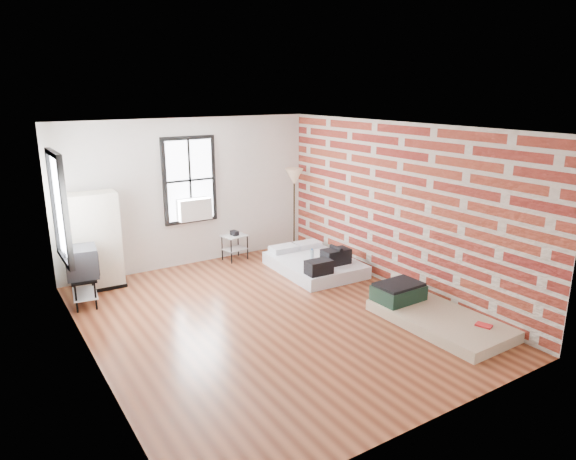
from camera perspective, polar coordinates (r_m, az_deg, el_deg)
ground at (r=7.79m, az=-1.94°, el=-9.74°), size 6.00×6.00×0.00m
room_shell at (r=7.64m, az=-1.95°, el=3.53°), size 5.02×6.02×2.80m
mattress_main at (r=9.63m, az=3.02°, el=-3.71°), size 1.36×1.81×0.57m
mattress_bare at (r=7.92m, az=15.45°, el=-8.86°), size 1.09×2.02×0.43m
wardrobe at (r=9.23m, az=-20.65°, el=-1.20°), size 0.85×0.51×1.66m
side_table at (r=10.24m, az=-5.95°, el=-1.17°), size 0.51×0.43×0.60m
floor_lamp at (r=10.59m, az=0.70°, el=5.52°), size 0.37×0.37×1.73m
tv_stand at (r=8.62m, az=-21.91°, el=-3.55°), size 0.54×0.71×0.94m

